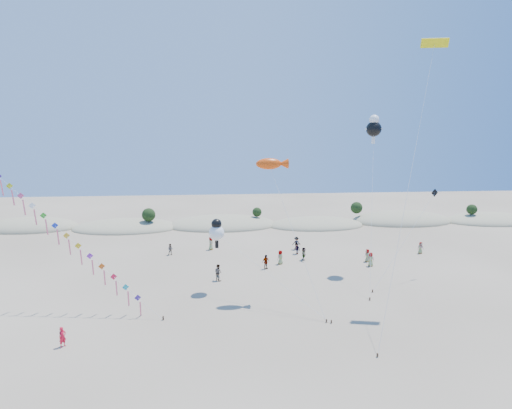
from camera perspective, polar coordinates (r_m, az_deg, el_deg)
The scene contains 9 objects.
ground at distance 31.14m, azimuth -3.76°, elevation -21.94°, with size 160.00×160.00×0.00m, color #7E6D57.
dune_ridge at distance 73.39m, azimuth -3.70°, elevation -2.75°, with size 145.30×11.49×5.57m.
fish_kite at distance 41.17m, azimuth 2.20°, elevation 5.41°, with size 5.57×7.51×13.69m.
cartoon_kite_low at distance 43.47m, azimuth -5.26°, elevation -3.55°, with size 10.59×9.47×7.52m.
cartoon_kite_high at distance 51.49m, azimuth 15.44°, elevation 9.89°, with size 4.38×11.13×18.01m.
parafoil_kite at distance 44.12m, azimuth 22.63°, elevation 18.73°, with size 9.59×11.76×24.55m.
dark_kite at distance 49.84m, azimuth 20.74°, elevation -1.94°, with size 9.14×5.50×9.83m.
flyer_foreground at distance 37.26m, azimuth -24.40°, elevation -15.78°, with size 0.58×0.38×1.59m, color red.
beachgoers at distance 54.71m, azimuth 4.10°, elevation -6.49°, with size 33.93×13.19×1.83m.
Camera 1 is at (-0.38, -26.36, 16.57)m, focal length 30.00 mm.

